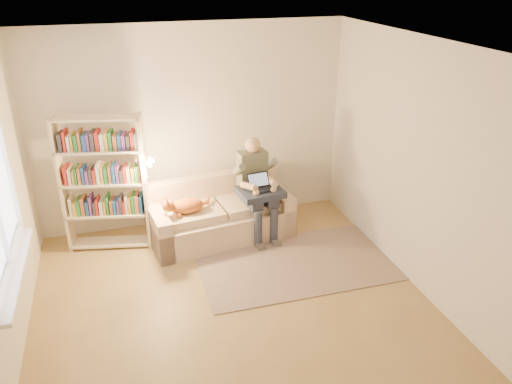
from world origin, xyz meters
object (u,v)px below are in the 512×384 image
object	(u,v)px
cat	(188,205)
bookshelf	(104,177)
person	(256,183)
laptop	(256,186)
sofa	(220,217)

from	to	relation	value
cat	bookshelf	distance (m)	1.04
person	cat	distance (m)	0.89
cat	bookshelf	xyz separation A→B (m)	(-0.93, 0.31, 0.35)
person	cat	bearing A→B (deg)	178.20
laptop	bookshelf	bearing A→B (deg)	162.18
sofa	cat	bearing A→B (deg)	-165.25
person	laptop	distance (m)	0.12
person	cat	size ratio (longest dim) A/B	2.12
cat	bookshelf	world-z (taller)	bookshelf
cat	laptop	xyz separation A→B (m)	(0.84, -0.04, 0.16)
person	bookshelf	size ratio (longest dim) A/B	0.77
sofa	bookshelf	world-z (taller)	bookshelf
sofa	bookshelf	xyz separation A→B (m)	(-1.34, 0.14, 0.65)
sofa	laptop	size ratio (longest dim) A/B	6.17
cat	laptop	size ratio (longest dim) A/B	2.03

